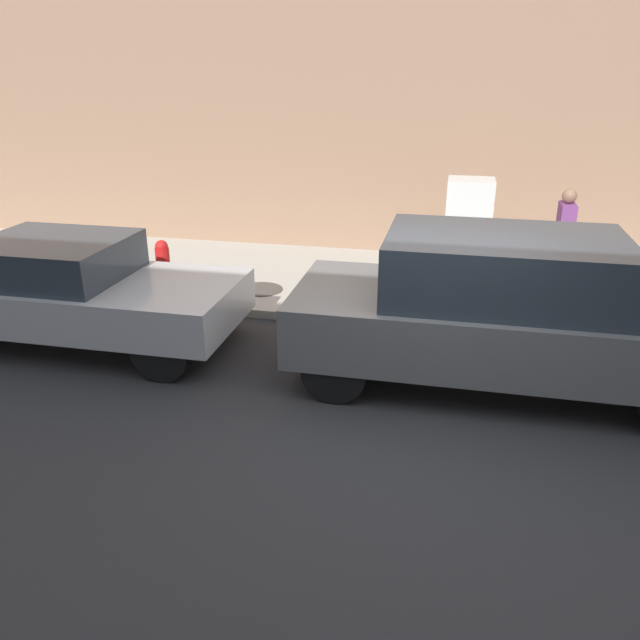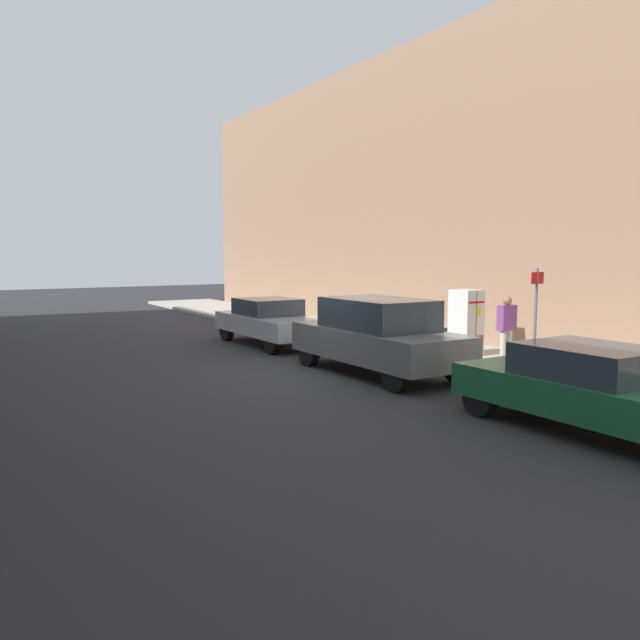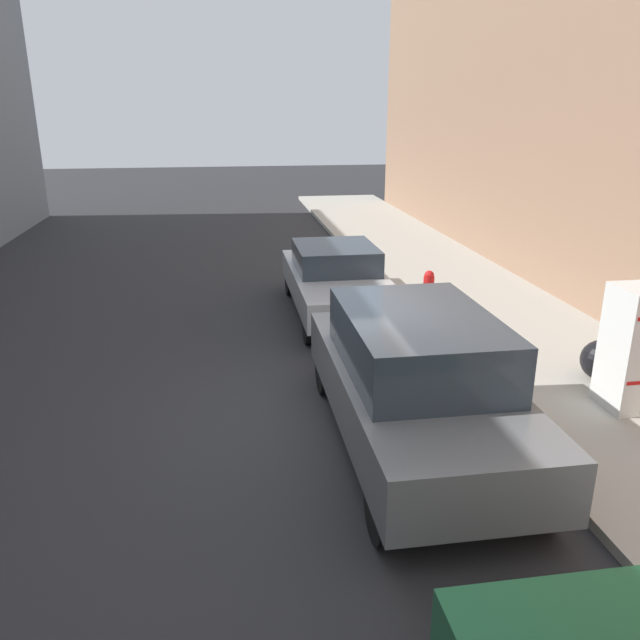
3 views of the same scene
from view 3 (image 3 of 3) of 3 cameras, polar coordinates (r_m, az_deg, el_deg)
ground_plane at (r=8.64m, az=-0.12°, el=-9.32°), size 80.00×80.00×0.00m
sidewalk_slab at (r=10.07m, az=24.37°, el=-6.46°), size 3.61×44.00×0.13m
discarded_refrigerator at (r=9.46m, az=26.74°, el=-2.32°), size 0.63×0.73×1.72m
manhole_cover at (r=11.88m, az=13.63°, el=-1.11°), size 0.70×0.70×0.02m
fire_hydrant at (r=12.95m, az=9.88°, el=2.74°), size 0.22×0.22×0.83m
trash_bag at (r=10.43m, az=24.32°, el=-3.36°), size 0.62×0.62×0.62m
parked_sedan_silver at (r=12.86m, az=1.54°, el=3.76°), size 1.83×4.40×1.41m
parked_suv_gray at (r=7.79m, az=8.73°, el=-5.36°), size 1.94×4.68×1.76m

